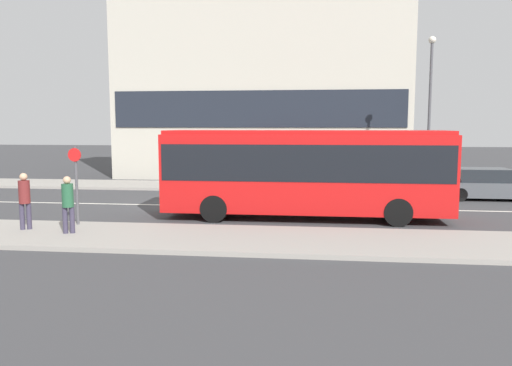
{
  "coord_description": "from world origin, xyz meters",
  "views": [
    {
      "loc": [
        5.38,
        -20.42,
        3.4
      ],
      "look_at": [
        3.23,
        -2.04,
        1.24
      ],
      "focal_mm": 35.0,
      "sensor_mm": 36.0,
      "label": 1
    }
  ],
  "objects_px": {
    "parked_car_0": "(484,185)",
    "pedestrian_down_pavement": "(68,201)",
    "city_bus": "(305,168)",
    "bus_stop_sign": "(76,179)",
    "street_lamp": "(430,99)",
    "pedestrian_near_stop": "(25,197)"
  },
  "relations": [
    {
      "from": "parked_car_0",
      "to": "pedestrian_down_pavement",
      "type": "distance_m",
      "value": 17.99
    },
    {
      "from": "city_bus",
      "to": "bus_stop_sign",
      "type": "distance_m",
      "value": 7.87
    },
    {
      "from": "city_bus",
      "to": "street_lamp",
      "type": "height_order",
      "value": "street_lamp"
    },
    {
      "from": "street_lamp",
      "to": "city_bus",
      "type": "bearing_deg",
      "value": -127.76
    },
    {
      "from": "city_bus",
      "to": "pedestrian_down_pavement",
      "type": "relative_size",
      "value": 5.86
    },
    {
      "from": "city_bus",
      "to": "street_lamp",
      "type": "bearing_deg",
      "value": 55.22
    },
    {
      "from": "bus_stop_sign",
      "to": "pedestrian_near_stop",
      "type": "bearing_deg",
      "value": -143.05
    },
    {
      "from": "pedestrian_near_stop",
      "to": "street_lamp",
      "type": "relative_size",
      "value": 0.24
    },
    {
      "from": "pedestrian_near_stop",
      "to": "pedestrian_down_pavement",
      "type": "xyz_separation_m",
      "value": [
        1.62,
        -0.38,
        -0.03
      ]
    },
    {
      "from": "parked_car_0",
      "to": "street_lamp",
      "type": "height_order",
      "value": "street_lamp"
    },
    {
      "from": "pedestrian_down_pavement",
      "to": "bus_stop_sign",
      "type": "bearing_deg",
      "value": -93.55
    },
    {
      "from": "city_bus",
      "to": "pedestrian_near_stop",
      "type": "distance_m",
      "value": 9.4
    },
    {
      "from": "pedestrian_down_pavement",
      "to": "parked_car_0",
      "type": "bearing_deg",
      "value": -166.55
    },
    {
      "from": "pedestrian_down_pavement",
      "to": "street_lamp",
      "type": "bearing_deg",
      "value": -157.17
    },
    {
      "from": "pedestrian_near_stop",
      "to": "pedestrian_down_pavement",
      "type": "height_order",
      "value": "pedestrian_near_stop"
    },
    {
      "from": "city_bus",
      "to": "street_lamp",
      "type": "distance_m",
      "value": 10.19
    },
    {
      "from": "city_bus",
      "to": "parked_car_0",
      "type": "distance_m",
      "value": 9.99
    },
    {
      "from": "city_bus",
      "to": "pedestrian_near_stop",
      "type": "height_order",
      "value": "city_bus"
    },
    {
      "from": "pedestrian_near_stop",
      "to": "street_lamp",
      "type": "bearing_deg",
      "value": -167.35
    },
    {
      "from": "city_bus",
      "to": "street_lamp",
      "type": "relative_size",
      "value": 1.35
    },
    {
      "from": "parked_car_0",
      "to": "bus_stop_sign",
      "type": "relative_size",
      "value": 1.62
    },
    {
      "from": "city_bus",
      "to": "pedestrian_near_stop",
      "type": "xyz_separation_m",
      "value": [
        -8.66,
        -3.6,
        -0.7
      ]
    }
  ]
}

